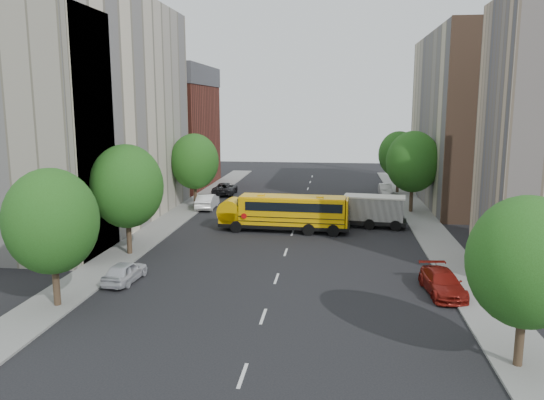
% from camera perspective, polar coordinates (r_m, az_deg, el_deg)
% --- Properties ---
extents(ground, '(120.00, 120.00, 0.00)m').
position_cam_1_polar(ground, '(40.63, 1.75, -4.88)').
color(ground, black).
rests_on(ground, ground).
extents(sidewalk_left, '(3.00, 80.00, 0.12)m').
position_cam_1_polar(sidewalk_left, '(47.72, -11.59, -2.74)').
color(sidewalk_left, slate).
rests_on(sidewalk_left, ground).
extents(sidewalk_right, '(3.00, 80.00, 0.12)m').
position_cam_1_polar(sidewalk_right, '(46.01, 16.77, -3.44)').
color(sidewalk_right, slate).
rests_on(sidewalk_right, ground).
extents(lane_markings, '(0.15, 64.00, 0.01)m').
position_cam_1_polar(lane_markings, '(50.32, 2.78, -1.94)').
color(lane_markings, silver).
rests_on(lane_markings, ground).
extents(building_left_cream, '(10.00, 26.00, 20.00)m').
position_cam_1_polar(building_left_cream, '(49.94, -18.82, 9.01)').
color(building_left_cream, beige).
rests_on(building_left_cream, ground).
extents(building_left_redbrick, '(10.00, 15.00, 13.00)m').
position_cam_1_polar(building_left_redbrick, '(70.56, -10.92, 6.69)').
color(building_left_redbrick, maroon).
rests_on(building_left_redbrick, ground).
extents(building_left_near, '(10.00, 7.00, 17.00)m').
position_cam_1_polar(building_left_near, '(40.76, -25.08, 6.35)').
color(building_left_near, '#BBB191').
rests_on(building_left_near, ground).
extents(building_right_far, '(10.00, 22.00, 18.00)m').
position_cam_1_polar(building_right_far, '(60.86, 20.91, 8.05)').
color(building_right_far, '#BBB191').
rests_on(building_right_far, ground).
extents(building_right_sidewall, '(10.10, 0.30, 18.00)m').
position_cam_1_polar(building_right_sidewall, '(50.25, 23.90, 7.54)').
color(building_right_sidewall, brown).
rests_on(building_right_sidewall, ground).
extents(street_tree_0, '(4.80, 4.80, 7.41)m').
position_cam_1_polar(street_tree_0, '(29.56, -22.63, -2.13)').
color(street_tree_0, '#38281C').
rests_on(street_tree_0, ground).
extents(street_tree_1, '(5.12, 5.12, 7.90)m').
position_cam_1_polar(street_tree_1, '(38.36, -15.37, 1.43)').
color(street_tree_1, '#38281C').
rests_on(street_tree_1, ground).
extents(street_tree_2, '(4.99, 4.99, 7.71)m').
position_cam_1_polar(street_tree_2, '(55.32, -8.34, 4.12)').
color(street_tree_2, '#38281C').
rests_on(street_tree_2, ground).
extents(street_tree_3, '(4.61, 4.61, 7.11)m').
position_cam_1_polar(street_tree_3, '(23.19, 25.69, -6.05)').
color(street_tree_3, '#38281C').
rests_on(street_tree_3, ground).
extents(street_tree_4, '(5.25, 5.25, 8.10)m').
position_cam_1_polar(street_tree_4, '(53.89, 14.91, 4.00)').
color(street_tree_4, '#38281C').
rests_on(street_tree_4, ground).
extents(street_tree_5, '(4.86, 4.86, 7.51)m').
position_cam_1_polar(street_tree_5, '(65.78, 13.48, 4.78)').
color(street_tree_5, '#38281C').
rests_on(street_tree_5, ground).
extents(school_bus, '(11.12, 3.19, 3.10)m').
position_cam_1_polar(school_bus, '(44.74, 1.21, -1.19)').
color(school_bus, black).
rests_on(school_bus, ground).
extents(safari_truck, '(6.75, 3.18, 2.78)m').
position_cam_1_polar(safari_truck, '(47.08, 10.39, -1.11)').
color(safari_truck, black).
rests_on(safari_truck, ground).
extents(parked_car_0, '(1.78, 3.90, 1.30)m').
position_cam_1_polar(parked_car_0, '(33.39, -15.55, -7.45)').
color(parked_car_0, silver).
rests_on(parked_car_0, ground).
extents(parked_car_1, '(1.80, 4.79, 1.56)m').
position_cam_1_polar(parked_car_1, '(55.01, -6.97, -0.14)').
color(parked_car_1, white).
rests_on(parked_car_1, ground).
extents(parked_car_2, '(2.58, 5.34, 1.47)m').
position_cam_1_polar(parked_car_2, '(63.52, -5.07, 1.23)').
color(parked_car_2, black).
rests_on(parked_car_2, ground).
extents(parked_car_3, '(2.34, 4.78, 1.34)m').
position_cam_1_polar(parked_car_3, '(31.72, 17.85, -8.46)').
color(parked_car_3, maroon).
rests_on(parked_car_3, ground).
extents(parked_car_4, '(1.83, 4.08, 1.36)m').
position_cam_1_polar(parked_car_4, '(50.35, 12.83, -1.39)').
color(parked_car_4, '#2E3C52').
rests_on(parked_car_4, ground).
extents(parked_car_5, '(1.42, 4.03, 1.33)m').
position_cam_1_polar(parked_car_5, '(64.31, 12.09, 1.09)').
color(parked_car_5, '#AAA9A4').
rests_on(parked_car_5, ground).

